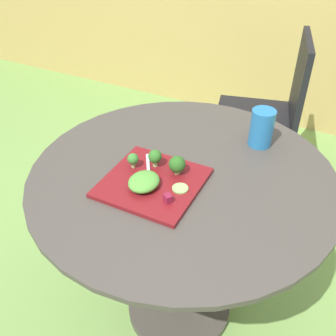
% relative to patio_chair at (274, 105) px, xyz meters
% --- Properties ---
extents(ground_plane, '(12.00, 12.00, 0.00)m').
position_rel_patio_chair_xyz_m(ground_plane, '(-0.07, -1.05, -0.53)').
color(ground_plane, '#70994C').
extents(bamboo_fence, '(8.00, 0.08, 1.39)m').
position_rel_patio_chair_xyz_m(bamboo_fence, '(-0.07, 0.81, 0.17)').
color(bamboo_fence, tan).
rests_on(bamboo_fence, ground_plane).
extents(patio_table, '(1.01, 1.01, 0.75)m').
position_rel_patio_chair_xyz_m(patio_table, '(-0.07, -1.05, -0.01)').
color(patio_table, '#423D38').
rests_on(patio_table, ground_plane).
extents(patio_chair, '(0.53, 0.53, 0.90)m').
position_rel_patio_chair_xyz_m(patio_chair, '(0.00, 0.00, 0.00)').
color(patio_chair, black).
rests_on(patio_chair, ground_plane).
extents(salad_plate, '(0.29, 0.29, 0.01)m').
position_rel_patio_chair_xyz_m(salad_plate, '(-0.13, -1.15, 0.23)').
color(salad_plate, maroon).
rests_on(salad_plate, patio_table).
extents(drinking_glass, '(0.08, 0.08, 0.14)m').
position_rel_patio_chair_xyz_m(drinking_glass, '(0.11, -0.77, 0.29)').
color(drinking_glass, '#236BA8').
rests_on(drinking_glass, patio_table).
extents(fork, '(0.09, 0.14, 0.00)m').
position_rel_patio_chair_xyz_m(fork, '(-0.16, -1.11, 0.24)').
color(fork, silver).
rests_on(fork, salad_plate).
extents(lettuce_mound, '(0.09, 0.11, 0.04)m').
position_rel_patio_chair_xyz_m(lettuce_mound, '(-0.13, -1.18, 0.26)').
color(lettuce_mound, '#519338').
rests_on(lettuce_mound, salad_plate).
extents(broccoli_floret_0, '(0.05, 0.05, 0.06)m').
position_rel_patio_chair_xyz_m(broccoli_floret_0, '(-0.07, -1.08, 0.28)').
color(broccoli_floret_0, '#99B770').
rests_on(broccoli_floret_0, salad_plate).
extents(broccoli_floret_1, '(0.04, 0.04, 0.05)m').
position_rel_patio_chair_xyz_m(broccoli_floret_1, '(-0.22, -1.11, 0.27)').
color(broccoli_floret_1, '#99B770').
rests_on(broccoli_floret_1, salad_plate).
extents(broccoli_floret_2, '(0.04, 0.04, 0.06)m').
position_rel_patio_chair_xyz_m(broccoli_floret_2, '(-0.16, -1.07, 0.28)').
color(broccoli_floret_2, '#99B770').
rests_on(broccoli_floret_2, salad_plate).
extents(cucumber_slice_0, '(0.05, 0.05, 0.01)m').
position_rel_patio_chair_xyz_m(cucumber_slice_0, '(-0.03, -1.15, 0.24)').
color(cucumber_slice_0, '#8EB766').
rests_on(cucumber_slice_0, salad_plate).
extents(beet_chunk_0, '(0.03, 0.03, 0.02)m').
position_rel_patio_chair_xyz_m(beet_chunk_0, '(-0.04, -1.21, 0.25)').
color(beet_chunk_0, maroon).
rests_on(beet_chunk_0, salad_plate).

